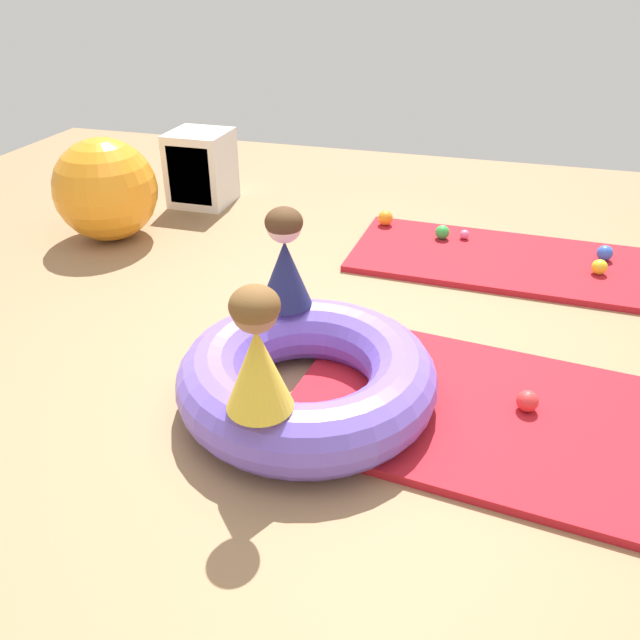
% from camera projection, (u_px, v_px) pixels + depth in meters
% --- Properties ---
extents(ground_plane, '(8.00, 8.00, 0.00)m').
position_uv_depth(ground_plane, '(299.00, 383.00, 3.00)').
color(ground_plane, '#93704C').
extents(gym_mat_near_left, '(1.67, 1.22, 0.04)m').
position_uv_depth(gym_mat_near_left, '(475.00, 411.00, 2.79)').
color(gym_mat_near_left, '#B21923').
rests_on(gym_mat_near_left, ground).
extents(gym_mat_front, '(1.92, 0.98, 0.04)m').
position_uv_depth(gym_mat_front, '(501.00, 260.00, 4.15)').
color(gym_mat_front, '#B21923').
rests_on(gym_mat_front, ground).
extents(inflatable_cushion, '(1.13, 1.13, 0.29)m').
position_uv_depth(inflatable_cushion, '(307.00, 378.00, 2.79)').
color(inflatable_cushion, '#7056D1').
rests_on(inflatable_cushion, ground).
extents(child_in_navy, '(0.33, 0.33, 0.48)m').
position_uv_depth(child_in_navy, '(285.00, 259.00, 2.95)').
color(child_in_navy, navy).
rests_on(child_in_navy, inflatable_cushion).
extents(child_in_yellow, '(0.35, 0.35, 0.49)m').
position_uv_depth(child_in_yellow, '(257.00, 351.00, 2.26)').
color(child_in_yellow, yellow).
rests_on(child_in_yellow, inflatable_cushion).
extents(play_ball_orange, '(0.11, 0.11, 0.11)m').
position_uv_depth(play_ball_orange, '(385.00, 218.00, 4.59)').
color(play_ball_orange, orange).
rests_on(play_ball_orange, gym_mat_front).
extents(play_ball_yellow, '(0.09, 0.09, 0.09)m').
position_uv_depth(play_ball_yellow, '(599.00, 267.00, 3.90)').
color(play_ball_yellow, yellow).
rests_on(play_ball_yellow, gym_mat_front).
extents(play_ball_green, '(0.10, 0.10, 0.10)m').
position_uv_depth(play_ball_green, '(442.00, 232.00, 4.38)').
color(play_ball_green, green).
rests_on(play_ball_green, gym_mat_front).
extents(play_ball_red, '(0.09, 0.09, 0.09)m').
position_uv_depth(play_ball_red, '(527.00, 401.00, 2.74)').
color(play_ball_red, red).
rests_on(play_ball_red, gym_mat_near_left).
extents(play_ball_teal, '(0.07, 0.07, 0.07)m').
position_uv_depth(play_ball_teal, '(315.00, 421.00, 2.65)').
color(play_ball_teal, teal).
rests_on(play_ball_teal, gym_mat_near_left).
extents(play_ball_pink, '(0.06, 0.06, 0.06)m').
position_uv_depth(play_ball_pink, '(464.00, 234.00, 4.38)').
color(play_ball_pink, pink).
rests_on(play_ball_pink, gym_mat_front).
extents(play_ball_blue, '(0.10, 0.10, 0.10)m').
position_uv_depth(play_ball_blue, '(605.00, 253.00, 4.07)').
color(play_ball_blue, blue).
rests_on(play_ball_blue, gym_mat_front).
extents(exercise_ball_large, '(0.69, 0.69, 0.69)m').
position_uv_depth(exercise_ball_large, '(106.00, 190.00, 4.35)').
color(exercise_ball_large, orange).
rests_on(exercise_ball_large, ground).
extents(storage_cube, '(0.44, 0.44, 0.56)m').
position_uv_depth(storage_cube, '(200.00, 169.00, 4.99)').
color(storage_cube, silver).
rests_on(storage_cube, ground).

